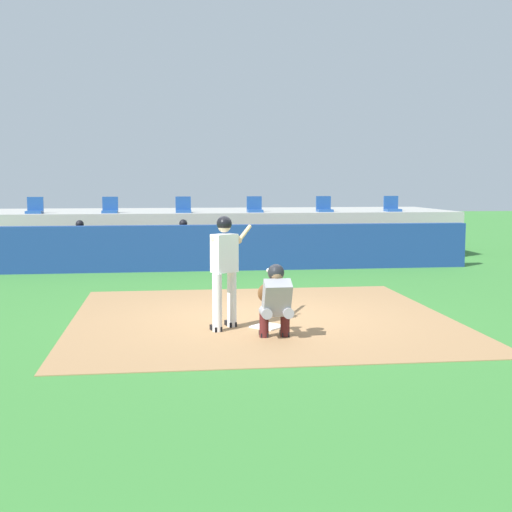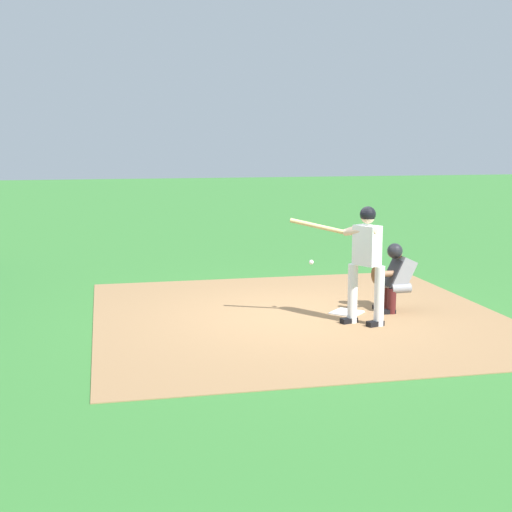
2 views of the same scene
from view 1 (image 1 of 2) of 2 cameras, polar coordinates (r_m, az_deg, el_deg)
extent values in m
plane|color=#387A33|center=(11.95, 0.43, -5.13)|extent=(80.00, 80.00, 0.00)
cube|color=#9E754C|center=(11.95, 0.43, -5.10)|extent=(6.40, 6.40, 0.01)
cube|color=white|center=(11.17, 0.99, -5.81)|extent=(0.62, 0.62, 0.02)
cylinder|color=silver|center=(10.80, -3.21, -3.88)|extent=(0.15, 0.15, 0.92)
cylinder|color=silver|center=(11.14, -2.00, -3.56)|extent=(0.15, 0.15, 0.92)
cube|color=white|center=(10.86, -2.62, 0.23)|extent=(0.45, 0.40, 0.60)
sphere|color=beige|center=(10.82, -2.63, 2.50)|extent=(0.21, 0.21, 0.21)
sphere|color=black|center=(10.82, -2.63, 2.68)|extent=(0.24, 0.24, 0.24)
cylinder|color=beige|center=(10.95, -2.50, 1.38)|extent=(0.52, 0.41, 0.18)
cylinder|color=beige|center=(11.02, -1.53, 1.42)|extent=(0.17, 0.27, 0.17)
cylinder|color=tan|center=(11.53, -0.95, 1.87)|extent=(0.34, 0.82, 0.24)
cube|color=black|center=(10.93, -3.31, -5.97)|extent=(0.19, 0.28, 0.09)
cube|color=black|center=(11.27, -2.10, -5.60)|extent=(0.19, 0.28, 0.09)
cylinder|color=gray|center=(10.25, 0.79, -4.64)|extent=(0.16, 0.32, 0.16)
cylinder|color=#4C1919|center=(10.44, 0.67, -5.62)|extent=(0.14, 0.14, 0.42)
cube|color=black|center=(10.53, 0.62, -6.46)|extent=(0.11, 0.24, 0.08)
cylinder|color=gray|center=(10.30, 2.56, -4.59)|extent=(0.16, 0.32, 0.16)
cylinder|color=#4C1919|center=(10.49, 2.40, -5.57)|extent=(0.14, 0.14, 0.42)
cube|color=black|center=(10.58, 2.34, -6.40)|extent=(0.11, 0.24, 0.08)
cube|color=gray|center=(10.19, 1.73, -3.45)|extent=(0.40, 0.44, 0.57)
cube|color=#2D2D33|center=(10.30, 1.62, -3.34)|extent=(0.38, 0.26, 0.45)
sphere|color=#996B4C|center=(10.21, 1.66, -1.49)|extent=(0.21, 0.21, 0.21)
sphere|color=#232328|center=(10.23, 1.64, -1.36)|extent=(0.25, 0.25, 0.25)
cylinder|color=#996B4C|center=(10.40, 1.30, -3.25)|extent=(0.10, 0.45, 0.10)
ellipsoid|color=brown|center=(10.61, 0.90, -3.06)|extent=(0.28, 0.12, 0.30)
sphere|color=white|center=(11.61, 1.04, -1.20)|extent=(0.07, 0.07, 0.07)
cube|color=navy|center=(18.26, -2.34, 0.70)|extent=(13.00, 0.30, 1.20)
cube|color=olive|center=(19.29, -2.59, -0.13)|extent=(11.80, 0.44, 0.45)
cylinder|color=#939399|center=(19.11, -14.70, 0.41)|extent=(0.15, 0.40, 0.15)
cylinder|color=#939399|center=(18.94, -14.75, -0.45)|extent=(0.13, 0.13, 0.45)
cube|color=maroon|center=(18.91, -14.75, -1.02)|extent=(0.11, 0.24, 0.08)
cylinder|color=#939399|center=(19.08, -13.92, 0.42)|extent=(0.15, 0.40, 0.15)
cylinder|color=#939399|center=(18.91, -13.97, -0.44)|extent=(0.13, 0.13, 0.45)
cube|color=maroon|center=(18.88, -13.97, -1.01)|extent=(0.11, 0.24, 0.08)
cube|color=gray|center=(19.29, -14.25, 1.28)|extent=(0.36, 0.22, 0.54)
sphere|color=tan|center=(19.26, -14.28, 2.43)|extent=(0.20, 0.20, 0.20)
sphere|color=black|center=(19.26, -14.29, 2.55)|extent=(0.22, 0.22, 0.22)
cylinder|color=tan|center=(19.18, -14.89, 0.91)|extent=(0.09, 0.41, 0.22)
cylinder|color=tan|center=(19.13, -13.70, 0.93)|extent=(0.09, 0.41, 0.22)
cylinder|color=#939399|center=(18.95, -6.35, 0.53)|extent=(0.15, 0.40, 0.15)
cylinder|color=#939399|center=(18.78, -6.33, -0.34)|extent=(0.13, 0.13, 0.45)
cube|color=maroon|center=(18.76, -6.32, -0.91)|extent=(0.11, 0.24, 0.08)
cylinder|color=#939399|center=(18.96, -5.57, 0.54)|extent=(0.15, 0.40, 0.15)
cylinder|color=#939399|center=(18.79, -5.54, -0.32)|extent=(0.13, 0.13, 0.45)
cube|color=maroon|center=(18.76, -5.53, -0.90)|extent=(0.11, 0.24, 0.08)
cube|color=gray|center=(19.15, -5.98, 1.40)|extent=(0.36, 0.22, 0.54)
sphere|color=tan|center=(19.12, -6.00, 2.57)|extent=(0.20, 0.20, 0.20)
sphere|color=black|center=(19.12, -6.00, 2.69)|extent=(0.22, 0.22, 0.22)
cylinder|color=tan|center=(19.02, -6.57, 1.03)|extent=(0.09, 0.41, 0.22)
cylinder|color=tan|center=(19.03, -5.37, 1.05)|extent=(0.09, 0.41, 0.22)
cylinder|color=#939399|center=(19.00, -3.26, 0.57)|extent=(0.15, 0.40, 0.15)
cylinder|color=#939399|center=(18.83, -3.21, -0.29)|extent=(0.13, 0.13, 0.45)
cube|color=maroon|center=(18.80, -3.20, -0.87)|extent=(0.11, 0.24, 0.08)
cylinder|color=#939399|center=(19.02, -2.48, 0.58)|extent=(0.15, 0.40, 0.15)
cylinder|color=#939399|center=(18.85, -2.42, -0.28)|extent=(0.13, 0.13, 0.45)
cube|color=maroon|center=(18.82, -2.41, -0.86)|extent=(0.11, 0.24, 0.08)
cube|color=gray|center=(19.20, -2.93, 1.44)|extent=(0.36, 0.22, 0.54)
sphere|color=tan|center=(19.18, -2.93, 2.60)|extent=(0.20, 0.20, 0.20)
sphere|color=black|center=(19.17, -2.93, 2.72)|extent=(0.22, 0.22, 0.22)
cylinder|color=tan|center=(19.06, -3.49, 1.07)|extent=(0.09, 0.41, 0.22)
cylinder|color=tan|center=(19.09, -2.29, 1.09)|extent=(0.09, 0.41, 0.22)
cube|color=#9E9E99|center=(22.63, -3.32, 2.00)|extent=(15.00, 4.40, 1.40)
cube|color=#1E478C|center=(21.28, -17.75, 3.45)|extent=(0.46, 0.46, 0.08)
cube|color=#1E478C|center=(21.46, -17.68, 4.12)|extent=(0.46, 0.06, 0.40)
cube|color=#1E478C|center=(21.00, -11.92, 3.58)|extent=(0.46, 0.46, 0.08)
cube|color=#1E478C|center=(21.19, -11.89, 4.25)|extent=(0.46, 0.06, 0.40)
cube|color=#1E478C|center=(20.94, -5.99, 3.67)|extent=(0.46, 0.46, 0.08)
cube|color=#1E478C|center=(21.13, -6.01, 4.34)|extent=(0.46, 0.06, 0.40)
cube|color=#1E478C|center=(21.10, -0.08, 3.72)|extent=(0.46, 0.46, 0.08)
cube|color=#1E478C|center=(21.29, -0.15, 4.39)|extent=(0.46, 0.06, 0.40)
cube|color=#1E478C|center=(21.48, 5.67, 3.74)|extent=(0.46, 0.46, 0.08)
cube|color=#1E478C|center=(21.67, 5.56, 4.39)|extent=(0.46, 0.06, 0.40)
cube|color=#1E478C|center=(22.07, 11.17, 3.72)|extent=(0.46, 0.46, 0.08)
cube|color=#1E478C|center=(22.25, 11.02, 4.36)|extent=(0.46, 0.06, 0.40)
camera|label=2|loc=(17.21, -39.46, 6.31)|focal=50.21mm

